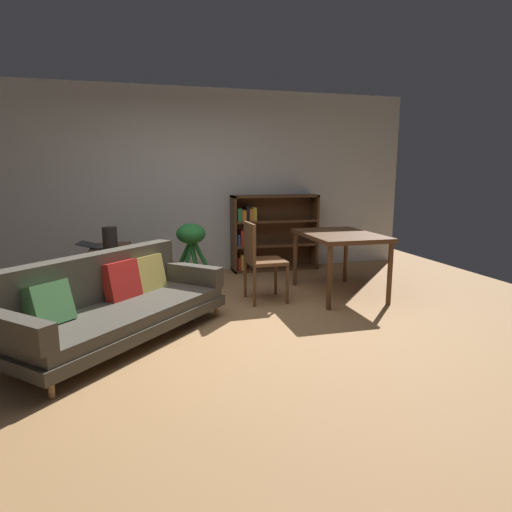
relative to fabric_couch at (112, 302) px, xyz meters
name	(u,v)px	position (x,y,z in m)	size (l,w,h in m)	color
ground_plane	(227,330)	(1.03, -0.07, -0.34)	(8.16, 8.16, 0.00)	#A87A4C
back_wall_panel	(192,182)	(1.03, 2.63, 1.01)	(6.80, 0.10, 2.70)	silver
fabric_couch	(112,302)	(0.00, 0.00, 0.00)	(2.05, 2.09, 0.75)	olive
media_console	(111,270)	(-0.11, 1.63, -0.05)	(0.48, 1.00, 0.56)	brown
open_laptop	(100,246)	(-0.24, 1.73, 0.25)	(0.49, 0.39, 0.07)	#333338
desk_speaker	(110,239)	(-0.09, 1.37, 0.37)	(0.17, 0.17, 0.29)	#2D2823
potted_floor_plant	(191,249)	(0.87, 1.44, 0.20)	(0.50, 0.39, 0.86)	brown
dining_table	(339,240)	(2.60, 0.83, 0.34)	(0.84, 1.20, 0.76)	#56351E
dining_chair_near	(260,257)	(1.58, 0.80, 0.19)	(0.44, 0.46, 0.93)	brown
bookshelf	(270,232)	(2.19, 2.45, 0.25)	(1.33, 0.34, 1.16)	#56351E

